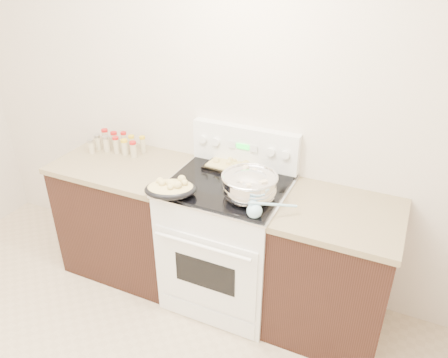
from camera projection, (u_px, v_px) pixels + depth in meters
The scene contains 9 objects.
counter_left at pixel (129, 215), 3.35m from camera, with size 0.93×0.67×0.92m.
counter_right at pixel (332, 272), 2.78m from camera, with size 0.73×0.67×0.92m.
kitchen_range at pixel (227, 240), 3.03m from camera, with size 0.78×0.73×1.22m.
mixing_bowl at pixel (249, 186), 2.61m from camera, with size 0.38×0.38×0.20m.
roasting_pan at pixel (171, 188), 2.65m from camera, with size 0.39×0.34×0.12m.
baking_sheet at pixel (233, 165), 2.99m from camera, with size 0.37×0.27×0.06m.
wooden_spoon at pixel (238, 186), 2.76m from camera, with size 0.08×0.25×0.04m.
blue_ladle at pixel (256, 210), 2.46m from camera, with size 0.25×0.20×0.11m.
spice_jars at pixel (117, 143), 3.27m from camera, with size 0.39×0.23×0.13m.
Camera 1 is at (1.35, -0.81, 2.32)m, focal length 35.00 mm.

